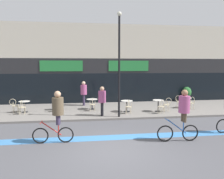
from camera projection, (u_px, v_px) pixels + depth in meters
name	position (u px, v px, depth m)	size (l,w,h in m)	color
ground_plane	(113.00, 151.00, 8.11)	(120.00, 120.00, 0.00)	#4C4C51
sidewalk_slab	(99.00, 110.00, 15.24)	(40.00, 5.50, 0.12)	slate
storefront_facade	(94.00, 65.00, 19.54)	(40.00, 4.06, 6.48)	beige
bike_lane_stripe	(108.00, 138.00, 9.60)	(36.00, 0.70, 0.01)	#3D7AB7
bistro_table_0	(24.00, 104.00, 14.16)	(0.70, 0.70, 0.73)	black
bistro_table_1	(58.00, 103.00, 14.95)	(0.61, 0.61, 0.71)	black
bistro_table_2	(92.00, 102.00, 15.16)	(0.77, 0.77, 0.72)	black
bistro_table_3	(127.00, 104.00, 14.34)	(0.78, 0.78, 0.74)	black
bistro_table_4	(158.00, 103.00, 14.40)	(0.73, 0.73, 0.77)	black
bistro_table_5	(187.00, 101.00, 15.67)	(0.61, 0.61, 0.74)	black
cafe_chair_0_near	(22.00, 106.00, 13.55)	(0.41, 0.58, 0.90)	beige
cafe_chair_0_side	(14.00, 105.00, 14.07)	(0.59, 0.43, 0.90)	beige
cafe_chair_1_near	(57.00, 104.00, 14.33)	(0.45, 0.60, 0.90)	beige
cafe_chair_2_near	(92.00, 103.00, 14.55)	(0.40, 0.57, 0.90)	beige
cafe_chair_3_near	(129.00, 106.00, 13.72)	(0.41, 0.58, 0.90)	beige
cafe_chair_4_near	(162.00, 106.00, 13.79)	(0.45, 0.60, 0.90)	beige
cafe_chair_4_side	(167.00, 104.00, 14.49)	(0.58, 0.41, 0.90)	beige
cafe_chair_5_near	(192.00, 102.00, 15.06)	(0.45, 0.60, 0.90)	beige
cafe_chair_5_side	(179.00, 101.00, 15.58)	(0.59, 0.44, 0.90)	beige
planter_pot	(187.00, 93.00, 18.49)	(0.76, 0.76, 1.23)	#4C4C51
lamp_post	(119.00, 58.00, 12.62)	(0.26, 0.26, 6.08)	black
cyclist_0	(183.00, 111.00, 9.02)	(1.77, 0.52, 2.18)	black
cyclist_1	(57.00, 112.00, 8.82)	(1.67, 0.49, 2.15)	black
pedestrian_near_end	(102.00, 98.00, 13.20)	(0.54, 0.54, 1.77)	black
pedestrian_far_end	(84.00, 91.00, 16.57)	(0.52, 0.52, 1.84)	#382D47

